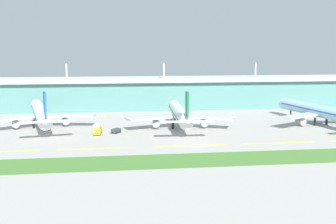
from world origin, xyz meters
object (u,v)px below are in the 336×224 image
at_px(pushback_tug, 116,130).
at_px(safety_cone_left_wingtip, 326,133).
at_px(airliner_middle, 180,114).
at_px(fuel_truck, 98,129).
at_px(airliner_far, 319,111).
at_px(airliner_near, 40,113).

distance_m(pushback_tug, safety_cone_left_wingtip, 88.53).
bearing_deg(airliner_middle, fuel_truck, -164.28).
height_order(airliner_middle, fuel_truck, airliner_middle).
relative_size(airliner_middle, safety_cone_left_wingtip, 91.13).
distance_m(airliner_middle, airliner_far, 66.34).
xyz_separation_m(fuel_truck, pushback_tug, (7.56, 1.87, -1.16)).
height_order(airliner_near, airliner_far, same).
xyz_separation_m(airliner_near, airliner_middle, (62.29, -10.48, -0.01)).
xyz_separation_m(airliner_far, pushback_tug, (-95.04, -7.70, -5.36)).
xyz_separation_m(airliner_far, fuel_truck, (-102.60, -9.57, -4.19)).
xyz_separation_m(airliner_middle, fuel_truck, (-36.26, -10.21, -4.19)).
bearing_deg(fuel_truck, pushback_tug, 13.87).
bearing_deg(safety_cone_left_wingtip, airliner_far, 70.39).
distance_m(airliner_far, pushback_tug, 95.50).
height_order(fuel_truck, pushback_tug, fuel_truck).
height_order(airliner_far, safety_cone_left_wingtip, airliner_far).
bearing_deg(airliner_middle, airliner_far, -0.55).
bearing_deg(airliner_far, pushback_tug, -175.37).
xyz_separation_m(airliner_middle, safety_cone_left_wingtip, (58.80, -21.80, -6.10)).
bearing_deg(airliner_middle, pushback_tug, -163.79).
relative_size(airliner_far, pushback_tug, 14.04).
distance_m(airliner_near, airliner_far, 129.11).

